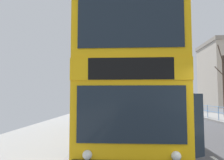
{
  "coord_description": "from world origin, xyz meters",
  "views": [
    {
      "loc": [
        -2.78,
        -3.72,
        1.83
      ],
      "look_at": [
        -3.13,
        4.02,
        2.44
      ],
      "focal_mm": 36.1,
      "sensor_mm": 36.0,
      "label": 1
    }
  ],
  "objects_px": {
    "double_decker_bus_main": "(128,87)",
    "bare_tree_far_02": "(170,90)",
    "background_bus_far_lane": "(159,99)",
    "bare_tree_far_01": "(185,91)"
  },
  "relations": [
    {
      "from": "bare_tree_far_01",
      "to": "double_decker_bus_main",
      "type": "bearing_deg",
      "value": -111.88
    },
    {
      "from": "double_decker_bus_main",
      "to": "bare_tree_far_02",
      "type": "relative_size",
      "value": 1.78
    },
    {
      "from": "background_bus_far_lane",
      "to": "bare_tree_far_01",
      "type": "bearing_deg",
      "value": -66.31
    },
    {
      "from": "bare_tree_far_02",
      "to": "double_decker_bus_main",
      "type": "bearing_deg",
      "value": -105.25
    },
    {
      "from": "background_bus_far_lane",
      "to": "bare_tree_far_01",
      "type": "distance_m",
      "value": 6.11
    },
    {
      "from": "double_decker_bus_main",
      "to": "bare_tree_far_02",
      "type": "xyz_separation_m",
      "value": [
        8.65,
        31.74,
        0.92
      ]
    },
    {
      "from": "double_decker_bus_main",
      "to": "background_bus_far_lane",
      "type": "distance_m",
      "value": 26.04
    },
    {
      "from": "bare_tree_far_01",
      "to": "bare_tree_far_02",
      "type": "distance_m",
      "value": 11.85
    },
    {
      "from": "bare_tree_far_01",
      "to": "bare_tree_far_02",
      "type": "xyz_separation_m",
      "value": [
        0.65,
        11.82,
        0.56
      ]
    },
    {
      "from": "background_bus_far_lane",
      "to": "bare_tree_far_02",
      "type": "distance_m",
      "value": 7.21
    }
  ]
}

